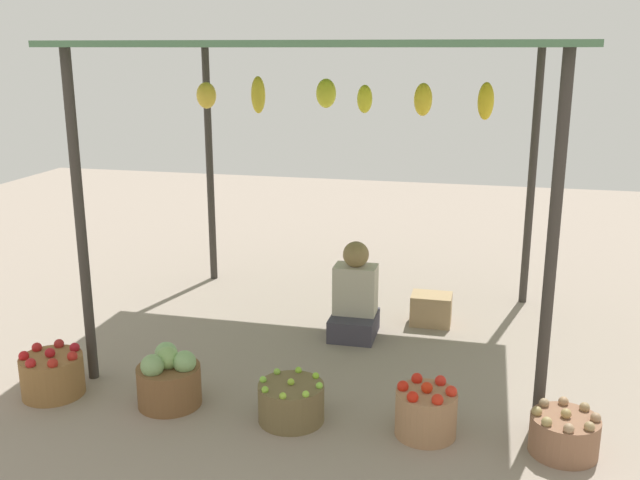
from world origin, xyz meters
TOP-DOWN VIEW (x-y plane):
  - ground_plane at (0.00, 0.00)m, footprint 14.00×14.00m
  - market_stall_structure at (-0.00, 0.01)m, footprint 3.33×2.62m
  - vendor_person at (0.15, 0.04)m, footprint 0.36×0.44m
  - basket_red_apples at (-1.64, -1.46)m, footprint 0.41×0.41m
  - basket_cabbages at (-0.82, -1.41)m, footprint 0.41×0.41m
  - basket_limes at (0.02, -1.43)m, footprint 0.42×0.42m
  - basket_red_tomatoes at (0.85, -1.40)m, footprint 0.37×0.37m
  - basket_potatoes at (1.64, -1.43)m, footprint 0.39×0.39m
  - wooden_crate_near_vendor at (0.73, 0.42)m, footprint 0.34×0.25m

SIDE VIEW (x-z plane):
  - ground_plane at x=0.00m, z-range 0.00..0.00m
  - basket_potatoes at x=1.64m, z-range -0.02..0.26m
  - basket_limes at x=0.02m, z-range -0.02..0.27m
  - wooden_crate_near_vendor at x=0.73m, z-range 0.00..0.26m
  - basket_red_apples at x=-1.64m, z-range -0.02..0.31m
  - basket_red_tomatoes at x=0.85m, z-range -0.02..0.32m
  - basket_cabbages at x=-0.82m, z-range -0.03..0.38m
  - vendor_person at x=0.15m, z-range -0.09..0.69m
  - market_stall_structure at x=0.00m, z-range 0.99..3.30m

